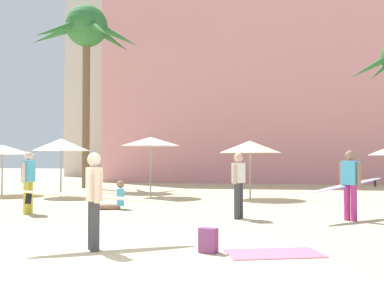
{
  "coord_description": "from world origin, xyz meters",
  "views": [
    {
      "loc": [
        2.32,
        -6.79,
        1.6
      ],
      "look_at": [
        0.49,
        5.14,
        1.97
      ],
      "focal_mm": 43.48,
      "sensor_mm": 36.0,
      "label": 1
    }
  ],
  "objects_px": {
    "cafe_umbrella_0": "(151,141)",
    "cafe_umbrella_3": "(2,150)",
    "palm_tree_far_left": "(87,35)",
    "person_near_left": "(239,183)",
    "person_mid_center": "(96,197)",
    "person_near_right": "(114,200)",
    "cafe_umbrella_4": "(61,145)",
    "person_mid_right": "(28,180)",
    "cafe_umbrella_2": "(250,147)",
    "beach_towel": "(274,253)",
    "person_far_left": "(349,183)",
    "backpack": "(209,241)"
  },
  "relations": [
    {
      "from": "cafe_umbrella_0",
      "to": "cafe_umbrella_3",
      "type": "xyz_separation_m",
      "value": [
        -6.59,
        -0.05,
        -0.32
      ]
    },
    {
      "from": "palm_tree_far_left",
      "to": "person_near_left",
      "type": "bearing_deg",
      "value": -52.55
    },
    {
      "from": "person_mid_center",
      "to": "person_near_right",
      "type": "xyz_separation_m",
      "value": [
        -1.69,
        6.14,
        -0.61
      ]
    },
    {
      "from": "cafe_umbrella_4",
      "to": "person_near_right",
      "type": "relative_size",
      "value": 2.29
    },
    {
      "from": "person_mid_right",
      "to": "cafe_umbrella_0",
      "type": "bearing_deg",
      "value": 74.65
    },
    {
      "from": "cafe_umbrella_2",
      "to": "person_mid_center",
      "type": "distance_m",
      "value": 10.93
    },
    {
      "from": "person_mid_right",
      "to": "person_near_right",
      "type": "bearing_deg",
      "value": 39.25
    },
    {
      "from": "palm_tree_far_left",
      "to": "cafe_umbrella_2",
      "type": "xyz_separation_m",
      "value": [
        8.9,
        -5.3,
        -6.23
      ]
    },
    {
      "from": "cafe_umbrella_0",
      "to": "person_near_left",
      "type": "distance_m",
      "value": 7.61
    },
    {
      "from": "palm_tree_far_left",
      "to": "person_mid_right",
      "type": "relative_size",
      "value": 5.54
    },
    {
      "from": "beach_towel",
      "to": "person_mid_right",
      "type": "xyz_separation_m",
      "value": [
        -6.86,
        4.58,
        0.97
      ]
    },
    {
      "from": "person_far_left",
      "to": "person_mid_center",
      "type": "distance_m",
      "value": 6.91
    },
    {
      "from": "person_near_right",
      "to": "person_mid_center",
      "type": "bearing_deg",
      "value": 86.66
    },
    {
      "from": "cafe_umbrella_3",
      "to": "beach_towel",
      "type": "height_order",
      "value": "cafe_umbrella_3"
    },
    {
      "from": "cafe_umbrella_2",
      "to": "backpack",
      "type": "distance_m",
      "value": 10.8
    },
    {
      "from": "person_far_left",
      "to": "person_near_left",
      "type": "relative_size",
      "value": 1.41
    },
    {
      "from": "cafe_umbrella_3",
      "to": "backpack",
      "type": "height_order",
      "value": "cafe_umbrella_3"
    },
    {
      "from": "person_near_right",
      "to": "person_near_left",
      "type": "bearing_deg",
      "value": 138.29
    },
    {
      "from": "beach_towel",
      "to": "backpack",
      "type": "height_order",
      "value": "backpack"
    },
    {
      "from": "cafe_umbrella_0",
      "to": "person_near_left",
      "type": "xyz_separation_m",
      "value": [
        3.96,
        -6.36,
        -1.33
      ]
    },
    {
      "from": "cafe_umbrella_0",
      "to": "cafe_umbrella_3",
      "type": "height_order",
      "value": "cafe_umbrella_0"
    },
    {
      "from": "person_near_left",
      "to": "person_mid_right",
      "type": "bearing_deg",
      "value": -159.87
    },
    {
      "from": "beach_towel",
      "to": "person_far_left",
      "type": "relative_size",
      "value": 0.64
    },
    {
      "from": "cafe_umbrella_3",
      "to": "person_near_right",
      "type": "height_order",
      "value": "cafe_umbrella_3"
    },
    {
      "from": "backpack",
      "to": "person_near_left",
      "type": "bearing_deg",
      "value": 15.38
    },
    {
      "from": "palm_tree_far_left",
      "to": "cafe_umbrella_4",
      "type": "distance_m",
      "value": 8.29
    },
    {
      "from": "cafe_umbrella_4",
      "to": "person_near_left",
      "type": "relative_size",
      "value": 1.4
    },
    {
      "from": "person_near_left",
      "to": "person_mid_center",
      "type": "bearing_deg",
      "value": -95.3
    },
    {
      "from": "backpack",
      "to": "person_mid_center",
      "type": "xyz_separation_m",
      "value": [
        -2.0,
        0.03,
        0.72
      ]
    },
    {
      "from": "cafe_umbrella_0",
      "to": "person_mid_center",
      "type": "bearing_deg",
      "value": -81.16
    },
    {
      "from": "palm_tree_far_left",
      "to": "person_far_left",
      "type": "bearing_deg",
      "value": -44.14
    },
    {
      "from": "beach_towel",
      "to": "person_mid_center",
      "type": "relative_size",
      "value": 0.54
    },
    {
      "from": "cafe_umbrella_0",
      "to": "cafe_umbrella_4",
      "type": "relative_size",
      "value": 1.02
    },
    {
      "from": "cafe_umbrella_4",
      "to": "beach_towel",
      "type": "relative_size",
      "value": 1.55
    },
    {
      "from": "cafe_umbrella_2",
      "to": "person_near_right",
      "type": "xyz_separation_m",
      "value": [
        -4.09,
        -4.47,
        -1.74
      ]
    },
    {
      "from": "cafe_umbrella_0",
      "to": "person_near_right",
      "type": "bearing_deg",
      "value": -90.06
    },
    {
      "from": "palm_tree_far_left",
      "to": "person_near_left",
      "type": "xyz_separation_m",
      "value": [
        8.77,
        -11.46,
        -7.32
      ]
    },
    {
      "from": "palm_tree_far_left",
      "to": "cafe_umbrella_2",
      "type": "relative_size",
      "value": 4.03
    },
    {
      "from": "person_far_left",
      "to": "cafe_umbrella_4",
      "type": "bearing_deg",
      "value": -74.9
    },
    {
      "from": "palm_tree_far_left",
      "to": "backpack",
      "type": "bearing_deg",
      "value": -61.93
    },
    {
      "from": "backpack",
      "to": "beach_towel",
      "type": "bearing_deg",
      "value": -67.27
    },
    {
      "from": "beach_towel",
      "to": "person_mid_right",
      "type": "relative_size",
      "value": 0.88
    },
    {
      "from": "cafe_umbrella_3",
      "to": "person_mid_center",
      "type": "bearing_deg",
      "value": -52.47
    },
    {
      "from": "palm_tree_far_left",
      "to": "backpack",
      "type": "height_order",
      "value": "palm_tree_far_left"
    },
    {
      "from": "cafe_umbrella_4",
      "to": "person_near_right",
      "type": "height_order",
      "value": "cafe_umbrella_4"
    },
    {
      "from": "person_near_right",
      "to": "person_mid_right",
      "type": "relative_size",
      "value": 0.59
    },
    {
      "from": "cafe_umbrella_0",
      "to": "person_mid_right",
      "type": "distance_m",
      "value": 6.66
    },
    {
      "from": "cafe_umbrella_4",
      "to": "person_near_right",
      "type": "distance_m",
      "value": 5.97
    },
    {
      "from": "palm_tree_far_left",
      "to": "cafe_umbrella_0",
      "type": "xyz_separation_m",
      "value": [
        4.82,
        -5.09,
        -5.99
      ]
    },
    {
      "from": "backpack",
      "to": "palm_tree_far_left",
      "type": "bearing_deg",
      "value": 46.93
    }
  ]
}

